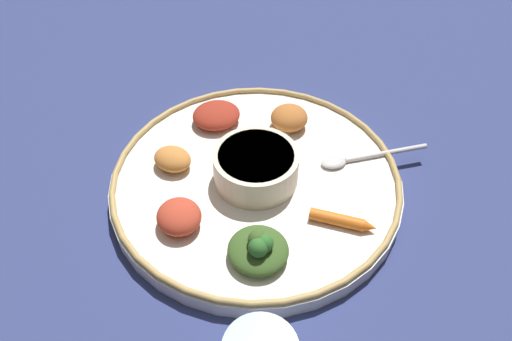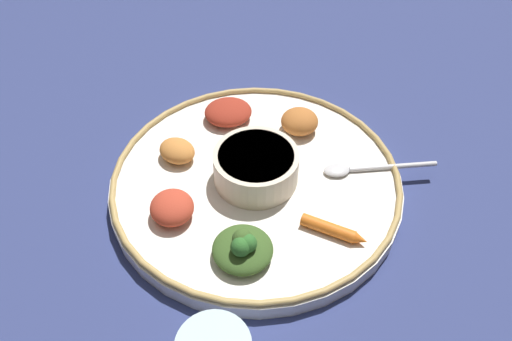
# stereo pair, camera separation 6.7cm
# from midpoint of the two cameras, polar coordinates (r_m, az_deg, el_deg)

# --- Properties ---
(ground_plane) EXTENTS (2.40, 2.40, 0.00)m
(ground_plane) POSITION_cam_midpoint_polar(r_m,az_deg,el_deg) (0.70, 2.75, -2.20)
(ground_plane) COLOR navy
(platter) EXTENTS (0.38, 0.38, 0.02)m
(platter) POSITION_cam_midpoint_polar(r_m,az_deg,el_deg) (0.69, 2.78, -1.62)
(platter) COLOR white
(platter) RESTS_ON ground_plane
(platter_rim) EXTENTS (0.38, 0.38, 0.01)m
(platter_rim) POSITION_cam_midpoint_polar(r_m,az_deg,el_deg) (0.68, 2.82, -0.85)
(platter_rim) COLOR tan
(platter_rim) RESTS_ON platter
(center_bowl) EXTENTS (0.11, 0.11, 0.04)m
(center_bowl) POSITION_cam_midpoint_polar(r_m,az_deg,el_deg) (0.66, 2.89, 0.36)
(center_bowl) COLOR beige
(center_bowl) RESTS_ON platter
(spoon) EXTENTS (0.15, 0.06, 0.01)m
(spoon) POSITION_cam_midpoint_polar(r_m,az_deg,el_deg) (0.71, 14.09, 0.06)
(spoon) COLOR silver
(spoon) RESTS_ON platter
(greens_pile) EXTENTS (0.08, 0.08, 0.04)m
(greens_pile) POSITION_cam_midpoint_polar(r_m,az_deg,el_deg) (0.59, 1.83, -8.61)
(greens_pile) COLOR #385623
(greens_pile) RESTS_ON platter
(carrot_near_spoon) EXTENTS (0.06, 0.07, 0.01)m
(carrot_near_spoon) POSITION_cam_midpoint_polar(r_m,az_deg,el_deg) (0.63, 11.44, -6.52)
(carrot_near_spoon) COLOR orange
(carrot_near_spoon) RESTS_ON platter
(mound_berbere_red) EXTENTS (0.06, 0.06, 0.03)m
(mound_berbere_red) POSITION_cam_midpoint_polar(r_m,az_deg,el_deg) (0.63, -6.15, -4.19)
(mound_berbere_red) COLOR #B73D28
(mound_berbere_red) RESTS_ON platter
(mound_chickpea) EXTENTS (0.07, 0.07, 0.03)m
(mound_chickpea) POSITION_cam_midpoint_polar(r_m,az_deg,el_deg) (0.74, 7.35, 5.20)
(mound_chickpea) COLOR #B2662D
(mound_chickpea) RESTS_ON platter
(mound_beet) EXTENTS (0.08, 0.08, 0.03)m
(mound_beet) POSITION_cam_midpoint_polar(r_m,az_deg,el_deg) (0.76, -0.52, 6.27)
(mound_beet) COLOR maroon
(mound_beet) RESTS_ON platter
(mound_squash) EXTENTS (0.06, 0.07, 0.03)m
(mound_squash) POSITION_cam_midpoint_polar(r_m,az_deg,el_deg) (0.70, -5.89, 2.01)
(mound_squash) COLOR #C67A38
(mound_squash) RESTS_ON platter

